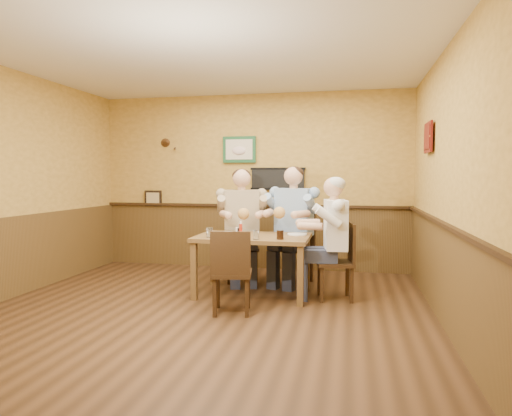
{
  "coord_description": "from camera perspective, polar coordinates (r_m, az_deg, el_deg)",
  "views": [
    {
      "loc": [
        1.58,
        -4.7,
        1.49
      ],
      "look_at": [
        0.43,
        0.78,
        1.1
      ],
      "focal_mm": 32.0,
      "sensor_mm": 36.0,
      "label": 1
    }
  ],
  "objects": [
    {
      "name": "chair_back_right",
      "position": [
        6.4,
        4.76,
        -4.84
      ],
      "size": [
        0.58,
        0.58,
        1.02
      ],
      "primitive_type": null,
      "rotation": [
        0.0,
        0.0,
        -0.27
      ],
      "color": "#352210",
      "rests_on": "ground"
    },
    {
      "name": "room",
      "position": [
        5.09,
        -4.68,
        6.19
      ],
      "size": [
        5.02,
        5.03,
        2.81
      ],
      "color": "#352010",
      "rests_on": "ground"
    },
    {
      "name": "water_glass_mid",
      "position": [
        5.35,
        0.02,
        -3.38
      ],
      "size": [
        0.09,
        0.09,
        0.11
      ],
      "primitive_type": "cylinder",
      "rotation": [
        0.0,
        0.0,
        0.26
      ],
      "color": "white",
      "rests_on": "dining_table"
    },
    {
      "name": "plate_far_right",
      "position": [
        5.8,
        5.16,
        -3.28
      ],
      "size": [
        0.32,
        0.32,
        0.02
      ],
      "primitive_type": "cylinder",
      "rotation": [
        0.0,
        0.0,
        -0.38
      ],
      "color": "white",
      "rests_on": "dining_table"
    },
    {
      "name": "cola_tumbler",
      "position": [
        5.37,
        3.04,
        -3.36
      ],
      "size": [
        0.1,
        0.1,
        0.11
      ],
      "primitive_type": "cylinder",
      "rotation": [
        0.0,
        0.0,
        -0.29
      ],
      "color": "black",
      "rests_on": "dining_table"
    },
    {
      "name": "pepper_shaker",
      "position": [
        5.73,
        -2.16,
        -2.98
      ],
      "size": [
        0.05,
        0.05,
        0.09
      ],
      "primitive_type": "cylinder",
      "rotation": [
        0.0,
        0.0,
        0.29
      ],
      "color": "black",
      "rests_on": "dining_table"
    },
    {
      "name": "diner_blue_polo",
      "position": [
        6.37,
        4.77,
        -2.89
      ],
      "size": [
        0.83,
        0.83,
        1.46
      ],
      "primitive_type": null,
      "rotation": [
        0.0,
        0.0,
        -0.27
      ],
      "color": "#85A2C7",
      "rests_on": "ground"
    },
    {
      "name": "chair_right_end",
      "position": [
        5.63,
        9.86,
        -6.55
      ],
      "size": [
        0.49,
        0.49,
        0.93
      ],
      "primitive_type": null,
      "rotation": [
        0.0,
        0.0,
        -1.42
      ],
      "color": "#352210",
      "rests_on": "ground"
    },
    {
      "name": "diner_tan_shirt",
      "position": [
        6.46,
        -1.81,
        -2.9
      ],
      "size": [
        0.82,
        0.82,
        1.43
      ],
      "primitive_type": null,
      "rotation": [
        0.0,
        0.0,
        0.29
      ],
      "color": "tan",
      "rests_on": "ground"
    },
    {
      "name": "chair_near_side",
      "position": [
        5.02,
        -3.03,
        -7.89
      ],
      "size": [
        0.49,
        0.49,
        0.92
      ],
      "primitive_type": null,
      "rotation": [
        0.0,
        0.0,
        3.32
      ],
      "color": "#352210",
      "rests_on": "ground"
    },
    {
      "name": "plate_far_left",
      "position": [
        5.93,
        -3.56,
        -3.12
      ],
      "size": [
        0.25,
        0.25,
        0.02
      ],
      "primitive_type": "cylinder",
      "rotation": [
        0.0,
        0.0,
        0.04
      ],
      "color": "silver",
      "rests_on": "dining_table"
    },
    {
      "name": "hot_sauce_bottle",
      "position": [
        5.7,
        -1.92,
        -2.65
      ],
      "size": [
        0.05,
        0.05,
        0.16
      ],
      "primitive_type": "cylinder",
      "rotation": [
        0.0,
        0.0,
        0.43
      ],
      "color": "#B72913",
      "rests_on": "dining_table"
    },
    {
      "name": "dining_table",
      "position": [
        5.72,
        -0.39,
        -4.38
      ],
      "size": [
        1.4,
        0.9,
        0.75
      ],
      "color": "brown",
      "rests_on": "ground"
    },
    {
      "name": "water_glass_left",
      "position": [
        5.56,
        -5.82,
        -3.06
      ],
      "size": [
        0.08,
        0.08,
        0.12
      ],
      "primitive_type": "cylinder",
      "rotation": [
        0.0,
        0.0,
        -0.02
      ],
      "color": "white",
      "rests_on": "dining_table"
    },
    {
      "name": "chair_back_left",
      "position": [
        6.49,
        -1.81,
        -4.78
      ],
      "size": [
        0.58,
        0.58,
        1.0
      ],
      "primitive_type": null,
      "rotation": [
        0.0,
        0.0,
        0.29
      ],
      "color": "#352210",
      "rests_on": "ground"
    },
    {
      "name": "salt_shaker",
      "position": [
        5.84,
        -2.39,
        -2.87
      ],
      "size": [
        0.04,
        0.04,
        0.09
      ],
      "primitive_type": "cylinder",
      "rotation": [
        0.0,
        0.0,
        0.26
      ],
      "color": "silver",
      "rests_on": "dining_table"
    },
    {
      "name": "diner_white_elder",
      "position": [
        5.6,
        9.88,
        -4.55
      ],
      "size": [
        0.7,
        0.7,
        1.33
      ],
      "primitive_type": null,
      "rotation": [
        0.0,
        0.0,
        -1.42
      ],
      "color": "white",
      "rests_on": "ground"
    }
  ]
}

